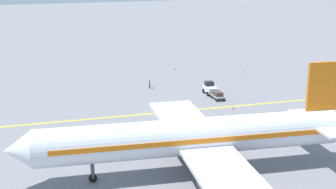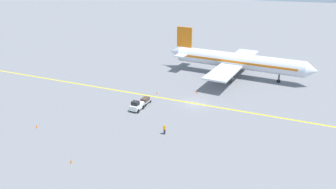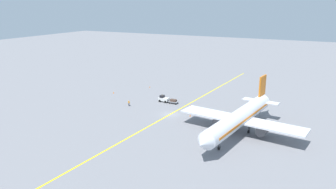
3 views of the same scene
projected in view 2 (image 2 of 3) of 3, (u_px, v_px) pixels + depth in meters
The scene contains 10 objects.
ground_plane at pixel (194, 103), 63.12m from camera, with size 400.00×400.00×0.00m, color slate.
apron_yellow_centreline at pixel (194, 103), 63.12m from camera, with size 0.40×120.00×0.01m, color yellow.
airplane_at_gate at pixel (236, 61), 77.13m from camera, with size 28.44×35.52×10.60m.
baggage_tug_white at pixel (137, 106), 59.81m from camera, with size 3.10×1.94×2.11m.
baggage_cart_trailing at pixel (145, 100), 62.66m from camera, with size 2.69×1.58×1.24m.
ground_crew_worker at pixel (164, 129), 51.39m from camera, with size 0.54×0.34×1.68m.
traffic_cone_near_nose at pixel (197, 92), 67.86m from camera, with size 0.32×0.32×0.55m, color orange.
traffic_cone_mid_apron at pixel (157, 93), 67.58m from camera, with size 0.32×0.32×0.55m, color orange.
traffic_cone_by_wingtip at pixel (36, 126), 53.62m from camera, with size 0.32×0.32×0.55m, color orange.
traffic_cone_far_edge at pixel (71, 161), 44.17m from camera, with size 0.32×0.32×0.55m, color orange.
Camera 2 is at (56.25, 14.88, 25.07)m, focal length 35.00 mm.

